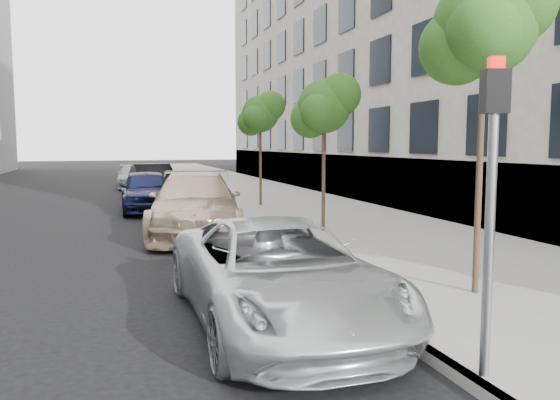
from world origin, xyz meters
name	(u,v)px	position (x,y,z in m)	size (l,w,h in m)	color
ground	(322,360)	(0.00, 0.00, 0.00)	(160.00, 160.00, 0.00)	black
sidewalk	(235,187)	(4.30, 24.00, 0.07)	(6.40, 72.00, 0.14)	gray
curb	(178,189)	(1.18, 24.00, 0.07)	(0.15, 72.00, 0.14)	#9E9B93
tree_near	(486,25)	(3.23, 1.50, 4.27)	(1.86, 1.66, 5.05)	#38281C
tree_mid	(325,106)	(3.23, 8.00, 3.48)	(1.76, 1.56, 4.20)	#38281C
tree_far	(261,114)	(3.23, 14.50, 3.62)	(1.74, 1.54, 4.34)	#38281C
signal_pole	(492,181)	(1.30, -1.18, 2.12)	(0.28, 0.24, 3.18)	#939699
minivan	(278,273)	(-0.12, 1.36, 0.71)	(2.37, 5.14, 1.43)	silver
suv	(195,204)	(-0.10, 9.09, 0.85)	(2.37, 5.83, 1.69)	tan
sedan_blue	(147,191)	(-1.04, 14.87, 0.77)	(1.82, 4.52, 1.54)	#101336
sedan_black	(153,181)	(-0.44, 20.10, 0.78)	(1.65, 4.73, 1.56)	black
sedan_rear	(134,176)	(-1.04, 25.95, 0.66)	(1.84, 4.52, 1.31)	#95989D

